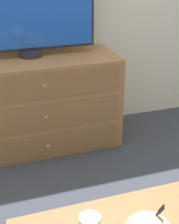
# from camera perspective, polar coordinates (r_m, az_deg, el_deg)

# --- Properties ---
(ground_plane) EXTENTS (12.00, 12.00, 0.00)m
(ground_plane) POSITION_cam_1_polar(r_m,az_deg,el_deg) (3.10, -9.27, -2.77)
(ground_plane) COLOR #383D47
(dresser) EXTENTS (1.21, 0.51, 0.72)m
(dresser) POSITION_cam_1_polar(r_m,az_deg,el_deg) (2.69, -8.32, 1.37)
(dresser) COLOR #9E6B3D
(dresser) RESTS_ON ground_plane
(tv) EXTENTS (0.99, 0.17, 0.74)m
(tv) POSITION_cam_1_polar(r_m,az_deg,el_deg) (2.58, -10.40, 17.28)
(tv) COLOR #232328
(tv) RESTS_ON dresser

